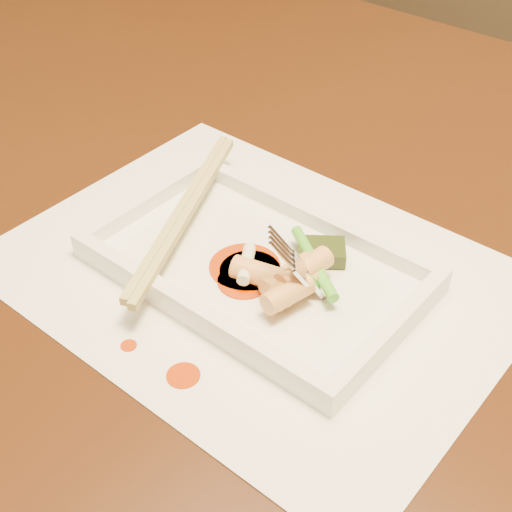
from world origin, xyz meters
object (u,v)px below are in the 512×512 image
Objects in this scene: plate_base at (256,269)px; fork at (349,214)px; table at (302,278)px; placemat at (256,274)px; chopstick_a at (181,209)px.

fork is at bearing 14.42° from plate_base.
placemat reaches higher than table.
placemat is 1.70× the size of chopstick_a.
table is 5.94× the size of chopstick_a.
chopstick_a reaches higher than table.
fork is (0.15, 0.02, 0.06)m from chopstick_a.
table is 3.50× the size of placemat.
plate_base reaches higher than table.
table is at bearing 137.29° from fork.
placemat is 1.54× the size of plate_base.
chopstick_a is 0.16m from fork.
chopstick_a reaches higher than plate_base.
chopstick_a is (-0.08, 0.00, 0.02)m from plate_base.
chopstick_a is at bearing 180.00° from plate_base.
chopstick_a is 1.68× the size of fork.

